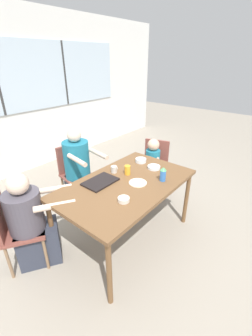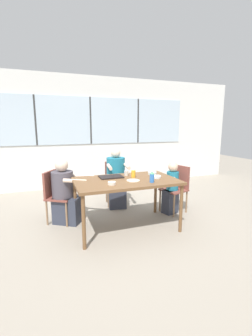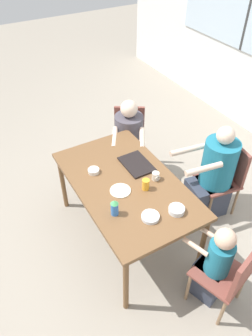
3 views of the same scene
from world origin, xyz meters
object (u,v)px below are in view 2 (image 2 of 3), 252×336
Objects in this scene: person_woman_green_shirt at (116,181)px; person_man_blue_shirt at (65,195)px; chair_for_toddler at (177,185)px; chair_for_man_blue_shirt at (56,192)px; bowl_white_shallow at (156,177)px; person_toddler at (171,190)px; juice_glass at (133,174)px; sippy_cup at (152,177)px; bowl_cereal at (152,173)px; coffee_mug at (126,173)px; bowl_fruit at (112,183)px; chair_for_woman_green_shirt at (115,179)px.

person_woman_green_shirt reaches higher than person_man_blue_shirt.
chair_for_man_blue_shirt is at bearing 65.64° from chair_for_toddler.
chair_for_man_blue_shirt is 1.66m from bowl_white_shallow.
person_man_blue_shirt is at bearing 65.83° from person_toddler.
person_man_blue_shirt reaches higher than bowl_white_shallow.
person_woman_green_shirt is 1.13m from bowl_white_shallow.
person_toddler is 0.92m from juice_glass.
person_woman_green_shirt reaches higher than juice_glass.
sippy_cup reaches higher than chair_for_man_blue_shirt.
chair_for_man_blue_shirt is 1.63m from bowl_cereal.
chair_for_toddler is 0.80m from bowl_white_shallow.
chair_for_toddler reaches higher than bowl_white_shallow.
person_man_blue_shirt reaches higher than chair_for_man_blue_shirt.
person_toddler is at bearing 12.92° from juice_glass.
bowl_cereal is (1.40, -0.34, 0.33)m from person_man_blue_shirt.
chair_for_toddler is 5.26× the size of sippy_cup.
person_man_blue_shirt is 13.28× the size of coffee_mug.
bowl_fruit is at bearing -167.93° from bowl_white_shallow.
coffee_mug is 0.61m from bowl_fruit.
sippy_cup is 0.42m from juice_glass.
person_woman_green_shirt is at bearing 70.12° from bowl_fruit.
bowl_white_shallow is (0.19, 0.24, -0.07)m from sippy_cup.
chair_for_toddler is at bearing -90.00° from person_toddler.
person_woman_green_shirt reaches higher than sippy_cup.
coffee_mug reaches higher than bowl_white_shallow.
bowl_fruit is (-0.39, -0.47, -0.02)m from coffee_mug.
coffee_mug is at bearing 141.23° from bowl_white_shallow.
juice_glass reaches higher than chair_for_woman_green_shirt.
chair_for_woman_green_shirt is 1.26m from chair_for_toddler.
coffee_mug is at bearing 106.41° from person_man_blue_shirt.
bowl_cereal is at bearing 118.94° from chair_for_woman_green_shirt.
person_toddler is at bearing 114.55° from person_man_blue_shirt.
bowl_cereal is (1.55, -0.43, 0.29)m from chair_for_man_blue_shirt.
chair_for_woman_green_shirt is 1.31m from chair_for_man_blue_shirt.
person_woman_green_shirt is 14.38× the size of coffee_mug.
bowl_white_shallow is at bearing 97.78° from chair_for_man_blue_shirt.
coffee_mug is at bearing 75.12° from person_toddler.
chair_for_woman_green_shirt is 1.08m from bowl_cereal.
bowl_fruit is (-0.45, -0.32, -0.03)m from juice_glass.
bowl_fruit is at bearing -154.04° from bowl_cereal.
person_toddler reaches higher than bowl_fruit.
person_man_blue_shirt is (0.15, -0.09, -0.04)m from chair_for_man_blue_shirt.
juice_glass is (-0.13, 0.39, -0.03)m from sippy_cup.
person_toddler reaches higher than juice_glass.
chair_for_man_blue_shirt is 1.00× the size of chair_for_toddler.
chair_for_toddler and coffee_mug have the same top height.
chair_for_toddler is 1.54m from bowl_fruit.
juice_glass is at bearing 98.30° from chair_for_man_blue_shirt.
person_man_blue_shirt is 6.87× the size of bowl_white_shallow.
chair_for_woman_green_shirt is 7.58× the size of bowl_fruit.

